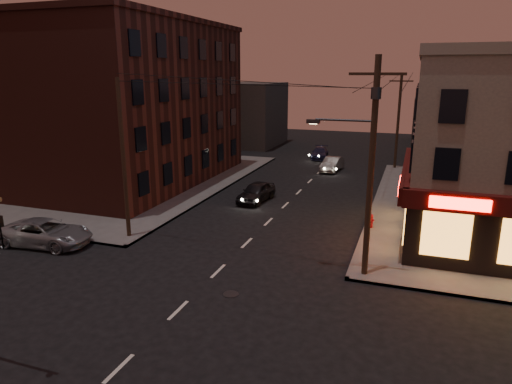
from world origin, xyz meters
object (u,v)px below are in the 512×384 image
at_px(sedan_mid, 332,164).
at_px(sedan_far, 320,153).
at_px(suv_cross, 45,233).
at_px(fire_hydrant, 371,220).
at_px(sedan_near, 256,192).

distance_m(sedan_mid, sedan_far, 6.75).
xyz_separation_m(suv_cross, sedan_far, (9.09, 31.16, -0.11)).
bearing_deg(fire_hydrant, sedan_far, 109.22).
relative_size(suv_cross, sedan_mid, 1.27).
bearing_deg(sedan_mid, sedan_far, 117.54).
xyz_separation_m(sedan_near, sedan_mid, (3.41, 12.57, -0.04)).
xyz_separation_m(sedan_near, fire_hydrant, (8.75, -3.66, -0.10)).
xyz_separation_m(suv_cross, sedan_near, (8.18, 12.32, -0.01)).
distance_m(sedan_near, fire_hydrant, 9.49).
bearing_deg(sedan_far, suv_cross, -112.59).
xyz_separation_m(sedan_mid, sedan_far, (-2.50, 6.27, -0.07)).
height_order(suv_cross, sedan_far, suv_cross).
height_order(sedan_mid, sedan_far, sedan_mid).
distance_m(sedan_near, sedan_far, 18.86).
bearing_deg(sedan_far, fire_hydrant, -77.11).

